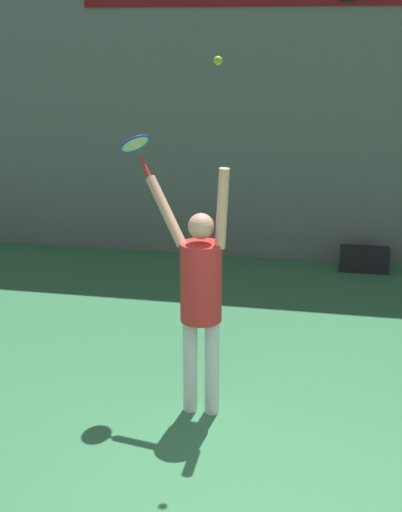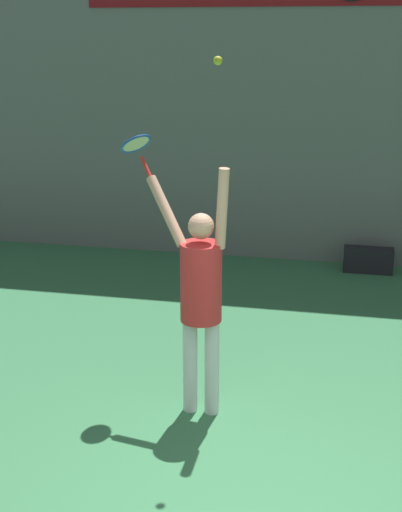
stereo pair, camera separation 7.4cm
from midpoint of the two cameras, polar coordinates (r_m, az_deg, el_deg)
The scene contains 5 objects.
back_wall at distance 10.47m, azimuth 9.19°, elevation 12.88°, with size 18.00×0.10×5.00m.
tennis_player at distance 6.16m, azimuth -0.39°, elevation -2.82°, with size 0.83×0.52×2.25m.
tennis_racket at distance 6.41m, azimuth -5.56°, elevation 8.74°, with size 0.38×0.38×0.38m.
tennis_ball at distance 5.66m, azimuth 0.99°, elevation 15.37°, with size 0.07×0.07×0.07m.
equipment_bag at distance 10.50m, azimuth 12.73°, elevation -0.26°, with size 0.70×0.24×0.36m.
Camera 1 is at (0.40, -3.96, 3.30)m, focal length 50.00 mm.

